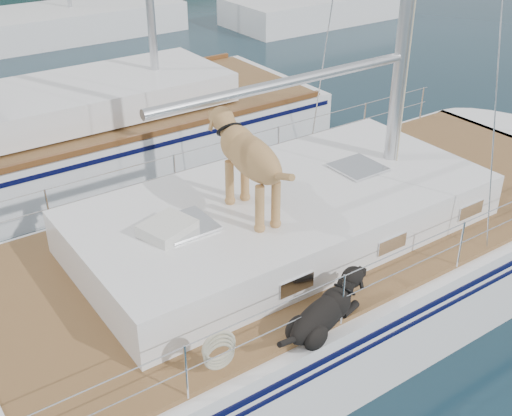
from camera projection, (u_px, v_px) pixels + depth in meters
ground at (233, 332)px, 8.33m from camera, size 120.00×120.00×0.00m
main_sailboat at (239, 287)px, 8.04m from camera, size 12.00×3.96×14.01m
neighbor_sailboat at (50, 148)px, 11.98m from camera, size 11.00×3.50×13.30m
bg_boat_center at (72, 22)px, 21.57m from camera, size 7.20×3.00×11.65m
bg_boat_east at (313, 8)px, 23.43m from camera, size 6.40×3.00×11.65m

